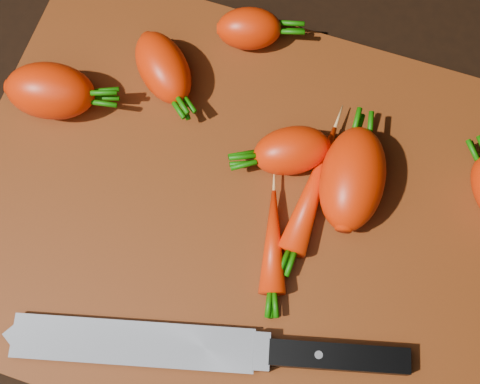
% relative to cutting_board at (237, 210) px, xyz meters
% --- Properties ---
extents(ground, '(2.00, 2.00, 0.01)m').
position_rel_cutting_board_xyz_m(ground, '(0.00, 0.00, -0.01)').
color(ground, black).
extents(cutting_board, '(0.50, 0.40, 0.01)m').
position_rel_cutting_board_xyz_m(cutting_board, '(0.00, 0.00, 0.00)').
color(cutting_board, maroon).
rests_on(cutting_board, ground).
extents(carrot_0, '(0.09, 0.07, 0.05)m').
position_rel_cutting_board_xyz_m(carrot_0, '(-0.20, 0.05, 0.03)').
color(carrot_0, red).
rests_on(carrot_0, cutting_board).
extents(carrot_1, '(0.09, 0.09, 0.05)m').
position_rel_cutting_board_xyz_m(carrot_1, '(-0.11, 0.10, 0.03)').
color(carrot_1, red).
rests_on(carrot_1, cutting_board).
extents(carrot_2, '(0.07, 0.10, 0.06)m').
position_rel_cutting_board_xyz_m(carrot_2, '(0.09, 0.05, 0.03)').
color(carrot_2, red).
rests_on(carrot_2, cutting_board).
extents(carrot_3, '(0.08, 0.07, 0.04)m').
position_rel_cutting_board_xyz_m(carrot_3, '(0.03, 0.06, 0.03)').
color(carrot_3, red).
rests_on(carrot_3, cutting_board).
extents(carrot_4, '(0.07, 0.06, 0.04)m').
position_rel_cutting_board_xyz_m(carrot_4, '(-0.04, 0.17, 0.03)').
color(carrot_4, red).
rests_on(carrot_4, cutting_board).
extents(carrot_6, '(0.03, 0.13, 0.03)m').
position_rel_cutting_board_xyz_m(carrot_6, '(0.06, 0.04, 0.02)').
color(carrot_6, red).
rests_on(carrot_6, cutting_board).
extents(carrot_7, '(0.05, 0.10, 0.02)m').
position_rel_cutting_board_xyz_m(carrot_7, '(0.04, -0.02, 0.02)').
color(carrot_7, red).
rests_on(carrot_7, cutting_board).
extents(knife, '(0.33, 0.11, 0.02)m').
position_rel_cutting_board_xyz_m(knife, '(-0.02, -0.14, 0.01)').
color(knife, gray).
rests_on(knife, cutting_board).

